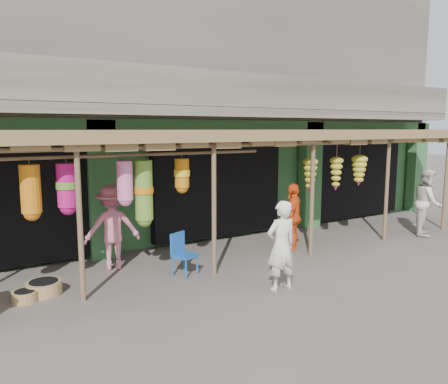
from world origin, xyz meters
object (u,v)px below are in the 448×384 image
blue_chair (182,251)px  person_shopper (112,227)px  person_right (428,202)px  person_vendor (293,217)px  person_front (281,246)px

blue_chair → person_shopper: 1.53m
person_right → person_vendor: size_ratio=1.15×
person_front → person_vendor: size_ratio=1.02×
person_shopper → blue_chair: bearing=143.0°
blue_chair → person_right: bearing=-27.5°
person_right → person_vendor: 4.03m
person_front → person_right: bearing=-165.7°
person_vendor → blue_chair: bearing=-36.1°
person_front → person_right: (5.84, 1.12, 0.10)m
person_vendor → person_front: bearing=4.0°
blue_chair → person_right: 7.00m
blue_chair → person_right: person_right is taller
blue_chair → person_vendor: size_ratio=0.53×
person_front → person_shopper: person_shopper is taller
person_shopper → person_vendor: bearing=178.0°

